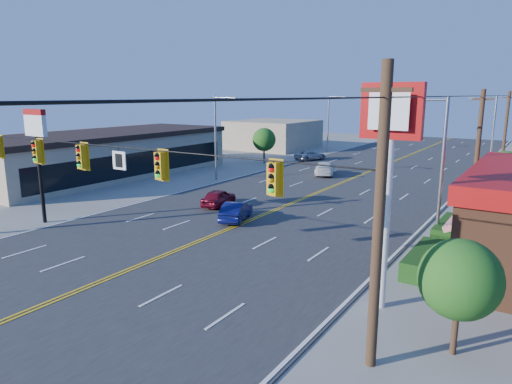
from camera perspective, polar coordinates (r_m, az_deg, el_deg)
The scene contains 20 objects.
ground at distance 21.70m, azimuth -17.94°, elevation -10.38°, with size 160.00×160.00×0.00m, color gray.
road at distance 36.98m, azimuth 6.66°, elevation -0.57°, with size 20.00×120.00×0.06m, color #2D2D30.
signal_span at distance 20.49m, azimuth -19.04°, elevation 2.47°, with size 24.32×0.34×9.00m.
kfc_pylon at distance 17.24m, azimuth 16.34°, elevation 4.84°, with size 2.20×0.36×8.50m.
strip_mall at distance 48.92m, azimuth -18.26°, elevation 4.64°, with size 10.40×26.40×4.40m.
pizza_hut_sign at distance 31.61m, azimuth -25.69°, elevation 5.65°, with size 1.90×0.30×6.85m.
streetlight_se at distance 27.13m, azimuth 21.88°, elevation 3.67°, with size 2.55×0.25×8.00m.
streetlight_ne at distance 50.80m, azimuth 27.28°, elevation 6.73°, with size 2.55×0.25×8.00m.
streetlight_sw at distance 43.68m, azimuth -4.89°, elevation 7.36°, with size 2.55×0.25×8.00m.
streetlight_nw at distance 66.13m, azimuth 9.18°, elevation 8.84°, with size 2.55×0.25×8.00m.
utility_pole_near at distance 30.88m, azimuth 25.86°, elevation 3.67°, with size 0.28×0.28×8.40m, color #47301E.
utility_pole_mid at distance 48.71m, azimuth 28.64°, elevation 6.05°, with size 0.28×0.28×8.40m, color #47301E.
tree_kfc_rear at distance 34.88m, azimuth 28.64°, elevation 2.12°, with size 2.94×2.94×4.41m.
tree_kfc_front at distance 15.56m, azimuth 24.13°, elevation -9.96°, with size 2.52×2.52×3.78m.
tree_west at distance 54.91m, azimuth 1.02°, elevation 6.56°, with size 2.80×2.80×4.20m.
bld_west_far at distance 70.51m, azimuth 2.21°, elevation 7.21°, with size 11.00×12.00×4.20m, color tan.
car_magenta at distance 33.60m, azimuth -4.70°, elevation -0.78°, with size 1.46×3.63×1.24m, color maroon.
car_blue at distance 29.69m, azimuth -2.50°, elevation -2.48°, with size 1.30×3.74×1.23m, color #0D114D.
car_white at distance 46.99m, azimuth 8.57°, elevation 2.88°, with size 1.89×4.66×1.35m, color white.
car_silver at distance 57.61m, azimuth 6.82°, elevation 4.52°, with size 1.94×4.20×1.17m, color #AEADB2.
Camera 1 is at (15.86, -12.42, 8.07)m, focal length 32.00 mm.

